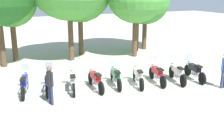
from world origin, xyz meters
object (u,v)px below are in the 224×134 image
Objects in this scene: motorcycle_0 at (24,83)px; motorcycle_8 at (194,70)px; tree_7 at (146,0)px; motorcycle_6 at (157,74)px; motorcycle_3 at (96,79)px; motorcycle_5 at (138,76)px; motorcycle_7 at (177,72)px; person_0 at (50,82)px; motorcycle_2 at (73,80)px; tree_2 at (10,1)px; motorcycle_4 at (116,76)px; motorcycle_1 at (49,81)px.

motorcycle_8 is (8.72, -1.67, 0.00)m from motorcycle_0.
motorcycle_6 is at bearing -116.74° from tree_7.
motorcycle_3 is 1.03× the size of motorcycle_5.
motorcycle_7 is 6.81m from person_0.
motorcycle_2 is 0.37× the size of tree_2.
motorcycle_7 is (3.27, -0.76, 0.00)m from motorcycle_4.
tree_2 is at bearing 23.97° from motorcycle_1.
tree_7 reaches higher than person_0.
motorcycle_7 and motorcycle_8 have the same top height.
motorcycle_3 is at bearing -134.85° from tree_7.
motorcycle_5 is at bearing -56.26° from tree_2.
motorcycle_1 is 1.67m from person_0.
motorcycle_4 is at bearing -83.68° from motorcycle_2.
person_0 is at bearing 106.34° from motorcycle_6.
motorcycle_7 is at bearing -109.24° from tree_7.
person_0 reaches higher than motorcycle_5.
motorcycle_0 is at bearing -81.29° from person_0.
motorcycle_0 is at bearing 94.76° from motorcycle_5.
motorcycle_3 is 0.37× the size of tree_7.
motorcycle_8 is at bearing -83.97° from motorcycle_1.
motorcycle_4 is at bearing -130.13° from tree_7.
motorcycle_4 is 3.36m from motorcycle_7.
motorcycle_0 is 0.36× the size of tree_7.
person_0 is 12.89m from tree_7.
motorcycle_6 and motorcycle_7 have the same top height.
person_0 reaches higher than motorcycle_2.
motorcycle_4 is (4.36, -0.81, 0.00)m from motorcycle_0.
motorcycle_7 is 1.25× the size of person_0.
motorcycle_2 is (1.09, -0.34, 0.00)m from motorcycle_1.
motorcycle_0 is at bearing 96.63° from motorcycle_1.
motorcycle_5 is 0.98× the size of motorcycle_8.
motorcycle_1 and motorcycle_6 have the same top height.
person_0 is at bearing 106.86° from motorcycle_7.
motorcycle_1 and motorcycle_4 have the same top height.
motorcycle_3 is at bearing 93.20° from motorcycle_6.
motorcycle_7 is (5.45, -1.03, 0.00)m from motorcycle_2.
tree_2 is at bearing -102.68° from person_0.
motorcycle_4 is at bearing 88.77° from motorcycle_6.
tree_2 is at bearing 11.49° from motorcycle_0.
motorcycle_8 is 12.34m from tree_2.
motorcycle_0 is 4.44m from motorcycle_4.
motorcycle_5 is at bearing 93.18° from motorcycle_8.
motorcycle_5 is (2.19, -0.37, 0.01)m from motorcycle_3.
motorcycle_6 is (6.54, -1.30, 0.00)m from motorcycle_0.
motorcycle_2 is 1.01× the size of motorcycle_5.
motorcycle_0 is 0.37× the size of tree_2.
motorcycle_5 is at bearing -88.57° from motorcycle_0.
tree_7 reaches higher than motorcycle_7.
motorcycle_7 is (6.54, -1.37, 0.00)m from motorcycle_1.
tree_7 is (10.40, 6.35, 3.46)m from motorcycle_0.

